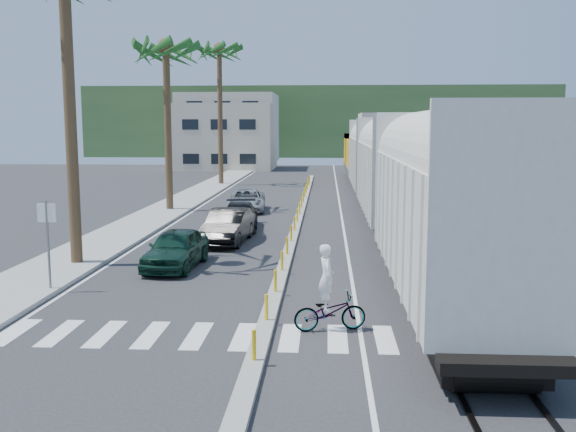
% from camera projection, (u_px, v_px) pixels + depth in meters
% --- Properties ---
extents(ground, '(140.00, 140.00, 0.00)m').
position_uv_depth(ground, '(270.00, 314.00, 18.32)').
color(ground, '#28282B').
rests_on(ground, ground).
extents(sidewalk, '(3.00, 90.00, 0.15)m').
position_uv_depth(sidewalk, '(178.00, 204.00, 43.53)').
color(sidewalk, gray).
rests_on(sidewalk, ground).
extents(rails, '(1.56, 100.00, 0.06)m').
position_uv_depth(rails, '(374.00, 201.00, 45.69)').
color(rails, black).
rests_on(rails, ground).
extents(median, '(0.45, 60.00, 0.85)m').
position_uv_depth(median, '(300.00, 215.00, 38.04)').
color(median, gray).
rests_on(median, ground).
extents(crosswalk, '(14.00, 2.20, 0.01)m').
position_uv_depth(crosswalk, '(263.00, 337.00, 16.34)').
color(crosswalk, silver).
rests_on(crosswalk, ground).
extents(lane_markings, '(9.42, 90.00, 0.01)m').
position_uv_depth(lane_markings, '(271.00, 206.00, 43.16)').
color(lane_markings, silver).
rests_on(lane_markings, ground).
extents(freight_train, '(3.00, 60.94, 5.85)m').
position_uv_depth(freight_train, '(383.00, 166.00, 38.81)').
color(freight_train, beige).
rests_on(freight_train, ground).
extents(palm_trees, '(3.50, 37.20, 13.75)m').
position_uv_depth(palm_trees, '(171.00, 37.00, 39.73)').
color(palm_trees, brown).
rests_on(palm_trees, ground).
extents(street_sign, '(0.60, 0.08, 3.00)m').
position_uv_depth(street_sign, '(48.00, 232.00, 20.46)').
color(street_sign, slate).
rests_on(street_sign, ground).
extents(buildings, '(38.00, 27.00, 10.00)m').
position_uv_depth(buildings, '(269.00, 133.00, 88.92)').
color(buildings, beige).
rests_on(buildings, ground).
extents(hillside, '(80.00, 20.00, 12.00)m').
position_uv_depth(hillside, '(318.00, 122.00, 116.32)').
color(hillside, '#385628').
rests_on(hillside, ground).
extents(car_lead, '(2.36, 4.60, 1.48)m').
position_uv_depth(car_lead, '(176.00, 248.00, 24.26)').
color(car_lead, '#103224').
rests_on(car_lead, ground).
extents(car_second, '(2.30, 4.95, 1.56)m').
position_uv_depth(car_second, '(228.00, 226.00, 29.40)').
color(car_second, black).
rests_on(car_second, ground).
extents(car_third, '(2.76, 5.01, 1.35)m').
position_uv_depth(car_third, '(239.00, 216.00, 33.46)').
color(car_third, black).
rests_on(car_third, ground).
extents(car_rear, '(3.07, 5.27, 1.36)m').
position_uv_depth(car_rear, '(247.00, 200.00, 40.43)').
color(car_rear, '#AEB1B3').
rests_on(car_rear, ground).
extents(cyclist, '(1.53, 2.22, 2.31)m').
position_uv_depth(cyclist, '(329.00, 304.00, 16.80)').
color(cyclist, '#9EA0A5').
rests_on(cyclist, ground).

